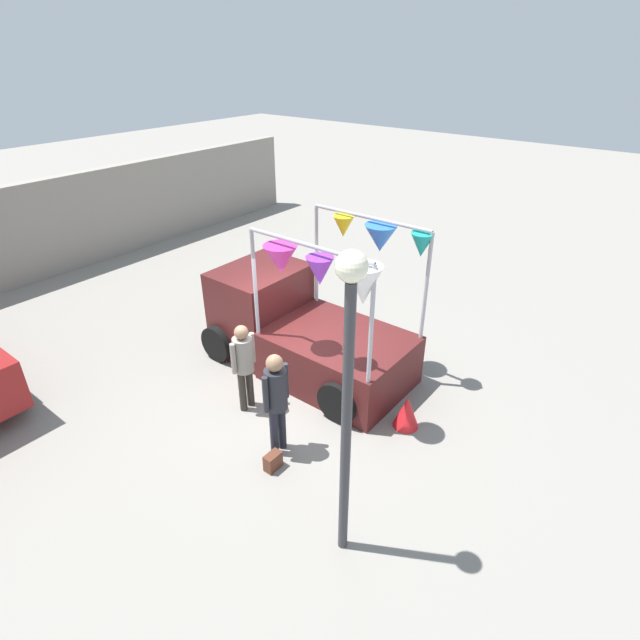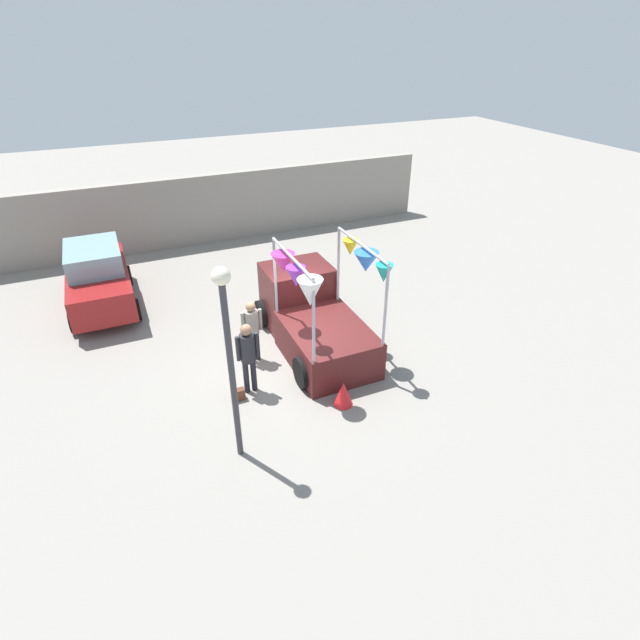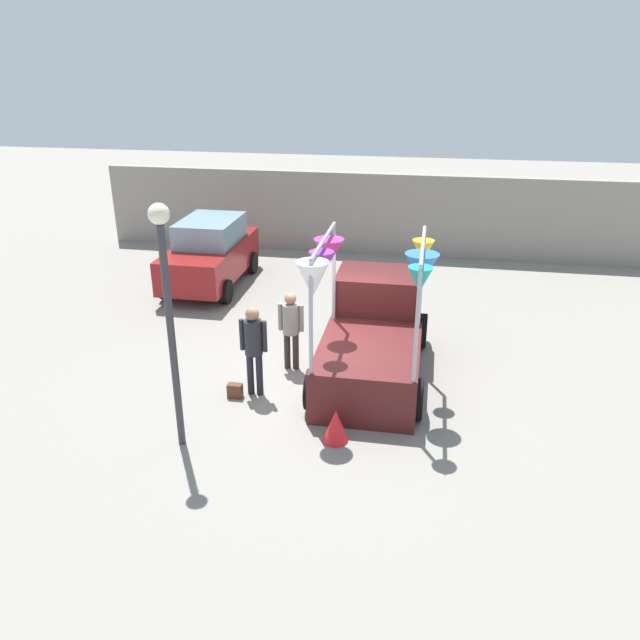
{
  "view_description": "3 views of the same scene",
  "coord_description": "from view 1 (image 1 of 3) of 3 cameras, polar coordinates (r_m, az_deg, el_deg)",
  "views": [
    {
      "loc": [
        -5.61,
        -5.07,
        5.73
      ],
      "look_at": [
        0.26,
        -0.45,
        1.57
      ],
      "focal_mm": 28.0,
      "sensor_mm": 36.0,
      "label": 1
    },
    {
      "loc": [
        -3.54,
        -9.95,
        7.4
      ],
      "look_at": [
        0.48,
        -0.8,
        1.48
      ],
      "focal_mm": 28.0,
      "sensor_mm": 36.0,
      "label": 2
    },
    {
      "loc": [
        1.78,
        -10.99,
        6.05
      ],
      "look_at": [
        -0.13,
        -0.39,
        1.45
      ],
      "focal_mm": 35.0,
      "sensor_mm": 36.0,
      "label": 3
    }
  ],
  "objects": [
    {
      "name": "person_customer",
      "position": [
        7.6,
        -5.03,
        -8.52
      ],
      "size": [
        0.53,
        0.34,
        1.8
      ],
      "color": "black",
      "rests_on": "ground"
    },
    {
      "name": "street_lamp",
      "position": [
        5.26,
        3.21,
        -6.73
      ],
      "size": [
        0.32,
        0.32,
        4.09
      ],
      "color": "#333338",
      "rests_on": "ground"
    },
    {
      "name": "folded_kite_bundle_crimson",
      "position": [
        8.65,
        9.89,
        -10.29
      ],
      "size": [
        0.62,
        0.62,
        0.6
      ],
      "primitive_type": "cone",
      "rotation": [
        0.0,
        0.0,
        0.83
      ],
      "color": "red",
      "rests_on": "ground"
    },
    {
      "name": "person_vendor",
      "position": [
        8.6,
        -8.72,
        -4.52
      ],
      "size": [
        0.53,
        0.34,
        1.67
      ],
      "color": "#2D2823",
      "rests_on": "ground"
    },
    {
      "name": "ground_plane",
      "position": [
        9.49,
        -3.11,
        -8.08
      ],
      "size": [
        60.0,
        60.0,
        0.0
      ],
      "primitive_type": "plane",
      "color": "gray"
    },
    {
      "name": "handbag",
      "position": [
        7.94,
        -5.4,
        -15.77
      ],
      "size": [
        0.28,
        0.16,
        0.28
      ],
      "primitive_type": "cube",
      "color": "#592D1E",
      "rests_on": "ground"
    },
    {
      "name": "vendor_truck",
      "position": [
        9.81,
        -2.56,
        -0.5
      ],
      "size": [
        2.54,
        4.16,
        3.05
      ],
      "color": "#4C1919",
      "rests_on": "ground"
    },
    {
      "name": "brick_boundary_wall",
      "position": [
        15.68,
        -28.9,
        9.1
      ],
      "size": [
        18.0,
        0.36,
        2.6
      ],
      "primitive_type": "cube",
      "color": "gray",
      "rests_on": "ground"
    }
  ]
}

